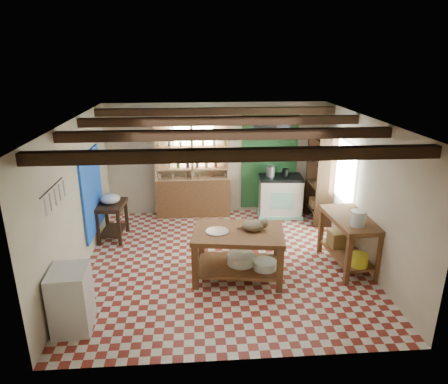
{
  "coord_description": "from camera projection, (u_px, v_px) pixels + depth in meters",
  "views": [
    {
      "loc": [
        -0.49,
        -6.5,
        3.61
      ],
      "look_at": [
        0.02,
        0.3,
        1.25
      ],
      "focal_mm": 32.0,
      "sensor_mm": 36.0,
      "label": 1
    }
  ],
  "objects": [
    {
      "name": "prep_table",
      "position": [
        113.0,
        221.0,
        8.15
      ],
      "size": [
        0.57,
        0.8,
        0.77
      ],
      "primitive_type": "cube",
      "rotation": [
        0.0,
        0.0,
        -0.07
      ],
      "color": "#341F12",
      "rests_on": "floor"
    },
    {
      "name": "kettle_right",
      "position": [
        285.0,
        173.0,
        9.13
      ],
      "size": [
        0.15,
        0.15,
        0.18
      ],
      "primitive_type": "cylinder",
      "rotation": [
        0.0,
        0.0,
        -0.07
      ],
      "color": "black",
      "rests_on": "stove"
    },
    {
      "name": "wall_left",
      "position": [
        77.0,
        199.0,
        6.74
      ],
      "size": [
        0.04,
        5.0,
        2.6
      ],
      "primitive_type": "cube",
      "color": "beige",
      "rests_on": "floor"
    },
    {
      "name": "work_table",
      "position": [
        238.0,
        254.0,
        6.72
      ],
      "size": [
        1.61,
        1.19,
        0.84
      ],
      "primitive_type": "cube",
      "rotation": [
        0.0,
        0.0,
        -0.14
      ],
      "color": "brown",
      "rests_on": "floor"
    },
    {
      "name": "cat",
      "position": [
        254.0,
        226.0,
        6.59
      ],
      "size": [
        0.39,
        0.31,
        0.17
      ],
      "primitive_type": "ellipsoid",
      "rotation": [
        0.0,
        0.0,
        0.03
      ],
      "color": "olive",
      "rests_on": "work_table"
    },
    {
      "name": "shelving_unit",
      "position": [
        192.0,
        170.0,
        9.12
      ],
      "size": [
        1.7,
        0.34,
        2.2
      ],
      "primitive_type": "cube",
      "color": "tan",
      "rests_on": "floor"
    },
    {
      "name": "floor",
      "position": [
        224.0,
        262.0,
        7.34
      ],
      "size": [
        5.0,
        5.0,
        0.02
      ],
      "primitive_type": "cube",
      "color": "maroon",
      "rests_on": "ground"
    },
    {
      "name": "basin_large",
      "position": [
        241.0,
        259.0,
        6.81
      ],
      "size": [
        0.54,
        0.54,
        0.17
      ],
      "primitive_type": "cylinder",
      "rotation": [
        0.0,
        0.0,
        -0.14
      ],
      "color": "silver",
      "rests_on": "work_table"
    },
    {
      "name": "basin_small",
      "position": [
        265.0,
        265.0,
        6.64
      ],
      "size": [
        0.44,
        0.44,
        0.14
      ],
      "primitive_type": "cylinder",
      "rotation": [
        0.0,
        0.0,
        -0.14
      ],
      "color": "silver",
      "rests_on": "work_table"
    },
    {
      "name": "utensil_rail",
      "position": [
        53.0,
        196.0,
        5.45
      ],
      "size": [
        0.06,
        0.9,
        0.28
      ],
      "primitive_type": "cube",
      "color": "black",
      "rests_on": "wall_left"
    },
    {
      "name": "stove",
      "position": [
        280.0,
        196.0,
        9.31
      ],
      "size": [
        1.02,
        0.73,
        0.96
      ],
      "primitive_type": "cube",
      "rotation": [
        0.0,
        0.0,
        -0.07
      ],
      "color": "beige",
      "rests_on": "floor"
    },
    {
      "name": "ceiling_beams",
      "position": [
        224.0,
        127.0,
        6.53
      ],
      "size": [
        5.0,
        3.8,
        0.15
      ],
      "primitive_type": "cube",
      "color": "#341F12",
      "rests_on": "ceiling"
    },
    {
      "name": "tall_rack",
      "position": [
        320.0,
        178.0,
        8.87
      ],
      "size": [
        0.4,
        0.86,
        2.0
      ],
      "primitive_type": "cube",
      "color": "#341F12",
      "rests_on": "floor"
    },
    {
      "name": "blue_wall_patch",
      "position": [
        92.0,
        192.0,
        7.65
      ],
      "size": [
        0.04,
        1.4,
        1.6
      ],
      "primitive_type": "cube",
      "color": "blue",
      "rests_on": "wall_left"
    },
    {
      "name": "right_counter",
      "position": [
        348.0,
        242.0,
        7.05
      ],
      "size": [
        0.75,
        1.36,
        0.95
      ],
      "primitive_type": "cube",
      "rotation": [
        0.0,
        0.0,
        0.07
      ],
      "color": "brown",
      "rests_on": "floor"
    },
    {
      "name": "pot_rack",
      "position": [
        274.0,
        124.0,
        8.65
      ],
      "size": [
        0.86,
        0.12,
        0.36
      ],
      "primitive_type": "cube",
      "color": "black",
      "rests_on": "ceiling"
    },
    {
      "name": "enamel_bowl",
      "position": [
        110.0,
        199.0,
        7.99
      ],
      "size": [
        0.42,
        0.42,
        0.2
      ],
      "primitive_type": "ellipsoid",
      "rotation": [
        0.0,
        0.0,
        -0.07
      ],
      "color": "silver",
      "rests_on": "prep_table"
    },
    {
      "name": "green_wall_patch",
      "position": [
        269.0,
        161.0,
        9.35
      ],
      "size": [
        1.3,
        0.04,
        2.3
      ],
      "primitive_type": "cube",
      "color": "#1F4F25",
      "rests_on": "wall_back"
    },
    {
      "name": "wall_front",
      "position": [
        240.0,
        268.0,
        4.56
      ],
      "size": [
        5.0,
        0.04,
        2.6
      ],
      "primitive_type": "cube",
      "color": "beige",
      "rests_on": "floor"
    },
    {
      "name": "yellow_tub",
      "position": [
        359.0,
        260.0,
        6.66
      ],
      "size": [
        0.31,
        0.31,
        0.21
      ],
      "primitive_type": "cylinder",
      "rotation": [
        0.0,
        0.0,
        0.07
      ],
      "color": "gold",
      "rests_on": "right_counter"
    },
    {
      "name": "wall_back",
      "position": [
        216.0,
        159.0,
        9.27
      ],
      "size": [
        5.0,
        0.04,
        2.6
      ],
      "primitive_type": "cube",
      "color": "beige",
      "rests_on": "floor"
    },
    {
      "name": "wicker_basket",
      "position": [
        341.0,
        238.0,
        7.35
      ],
      "size": [
        0.44,
        0.36,
        0.29
      ],
      "primitive_type": "cube",
      "rotation": [
        0.0,
        0.0,
        0.07
      ],
      "color": "olive",
      "rests_on": "right_counter"
    },
    {
      "name": "white_bucket",
      "position": [
        358.0,
        218.0,
        6.52
      ],
      "size": [
        0.27,
        0.27,
        0.25
      ],
      "primitive_type": "cylinder",
      "rotation": [
        0.0,
        0.0,
        0.07
      ],
      "color": "silver",
      "rests_on": "right_counter"
    },
    {
      "name": "ceiling",
      "position": [
        224.0,
        120.0,
        6.49
      ],
      "size": [
        5.0,
        5.0,
        0.02
      ],
      "primitive_type": "cube",
      "color": "#46464C",
      "rests_on": "wall_back"
    },
    {
      "name": "steel_tray",
      "position": [
        217.0,
        231.0,
        6.56
      ],
      "size": [
        0.43,
        0.43,
        0.02
      ],
      "primitive_type": "cylinder",
      "rotation": [
        0.0,
        0.0,
        -0.14
      ],
      "color": "#9F9EA5",
      "rests_on": "work_table"
    },
    {
      "name": "kettle_left",
      "position": [
        270.0,
        171.0,
        9.12
      ],
      "size": [
        0.22,
        0.22,
        0.23
      ],
      "primitive_type": "cylinder",
      "rotation": [
        0.0,
        0.0,
        -0.07
      ],
      "color": "#9F9EA5",
      "rests_on": "stove"
    },
    {
      "name": "white_cabinet",
      "position": [
        71.0,
        299.0,
        5.44
      ],
      "size": [
        0.54,
        0.63,
        0.9
      ],
      "primitive_type": "cube",
      "rotation": [
        0.0,
        0.0,
        0.06
      ],
      "color": "silver",
      "rests_on": "floor"
    },
    {
      "name": "wall_right",
      "position": [
        364.0,
        191.0,
        7.09
      ],
      "size": [
        0.04,
        5.0,
        2.6
      ],
      "primitive_type": "cube",
      "color": "beige",
      "rests_on": "floor"
    },
    {
      "name": "window_right",
      "position": [
        343.0,
        171.0,
        8.0
      ],
      "size": [
        0.02,
        1.3,
        1.2
      ],
      "primitive_type": "cube",
      "color": "beige",
      "rests_on": "wall_right"
    },
    {
      "name": "window_back",
      "position": [
        194.0,
        143.0,
        9.08
      ],
      "size": [
        0.9,
        0.02,
        0.8
      ],
      "primitive_type": "cube",
      "color": "beige",
      "rests_on": "wall_back"
    }
  ]
}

